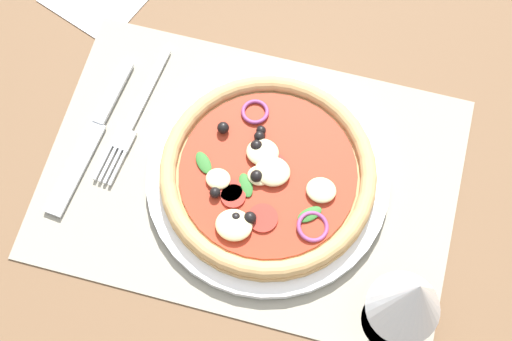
# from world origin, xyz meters

# --- Properties ---
(ground_plane) EXTENTS (1.90, 1.40, 0.02)m
(ground_plane) POSITION_xyz_m (0.00, 0.00, -0.01)
(ground_plane) COLOR brown
(placemat) EXTENTS (0.45, 0.31, 0.00)m
(placemat) POSITION_xyz_m (0.00, 0.00, 0.00)
(placemat) COLOR gray
(placemat) RESTS_ON ground_plane
(plate) EXTENTS (0.27, 0.27, 0.01)m
(plate) POSITION_xyz_m (-0.02, 0.00, 0.01)
(plate) COLOR white
(plate) RESTS_ON placemat
(pizza) EXTENTS (0.23, 0.23, 0.03)m
(pizza) POSITION_xyz_m (-0.02, 0.01, 0.03)
(pizza) COLOR tan
(pizza) RESTS_ON plate
(fork) EXTENTS (0.03, 0.18, 0.00)m
(fork) POSITION_xyz_m (0.15, -0.03, 0.01)
(fork) COLOR silver
(fork) RESTS_ON placemat
(knife) EXTENTS (0.04, 0.20, 0.01)m
(knife) POSITION_xyz_m (0.19, 0.00, 0.01)
(knife) COLOR silver
(knife) RESTS_ON placemat
(wine_glass) EXTENTS (0.07, 0.07, 0.15)m
(wine_glass) POSITION_xyz_m (-0.18, 0.12, 0.10)
(wine_glass) COLOR silver
(wine_glass) RESTS_ON ground_plane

